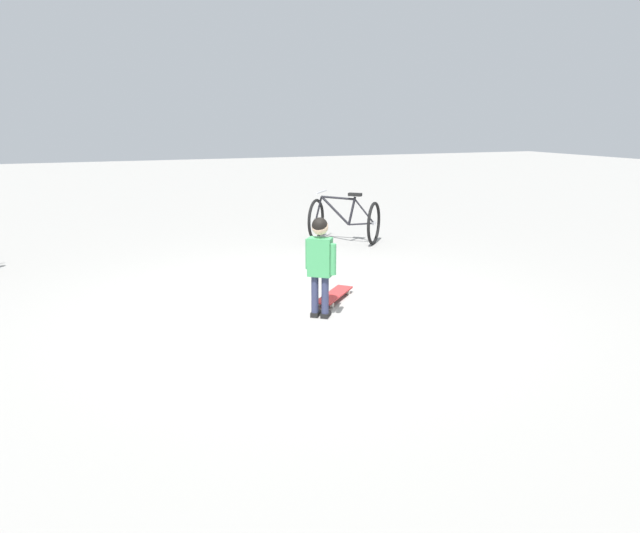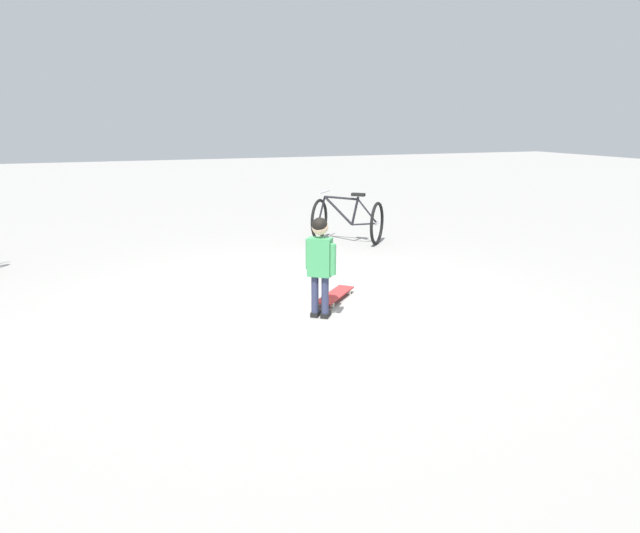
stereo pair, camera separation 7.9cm
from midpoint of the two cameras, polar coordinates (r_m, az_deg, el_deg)
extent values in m
plane|color=gray|center=(6.48, -2.22, -3.74)|extent=(50.00, 50.00, 0.00)
cylinder|color=#2D3351|center=(5.99, -0.89, -2.84)|extent=(0.08, 0.08, 0.42)
cube|color=black|center=(6.08, -0.80, -4.69)|extent=(0.17, 0.15, 0.05)
cylinder|color=#2D3351|center=(5.96, 0.13, -2.92)|extent=(0.08, 0.08, 0.42)
cube|color=black|center=(6.06, 0.20, -4.78)|extent=(0.17, 0.15, 0.05)
cube|color=#3F9959|center=(5.87, -0.39, 0.95)|extent=(0.26, 0.28, 0.40)
cylinder|color=#3F9959|center=(6.00, -1.55, 1.25)|extent=(0.06, 0.06, 0.32)
cylinder|color=#3F9959|center=(5.77, 0.93, 0.72)|extent=(0.06, 0.06, 0.32)
sphere|color=beige|center=(5.80, -0.39, 3.97)|extent=(0.17, 0.17, 0.17)
sphere|color=black|center=(5.79, -0.42, 4.10)|extent=(0.16, 0.16, 0.16)
cube|color=#B22D2D|center=(6.59, 1.08, -2.80)|extent=(0.66, 0.65, 0.02)
cube|color=#B7B7BC|center=(6.83, 1.89, -2.32)|extent=(0.10, 0.10, 0.02)
cube|color=#B7B7BC|center=(6.37, 0.22, -3.56)|extent=(0.10, 0.10, 0.02)
cylinder|color=beige|center=(6.86, 1.30, -2.44)|extent=(0.06, 0.06, 0.06)
cylinder|color=beige|center=(6.81, 2.48, -2.58)|extent=(0.06, 0.06, 0.06)
cylinder|color=beige|center=(6.40, -0.40, -3.68)|extent=(0.06, 0.06, 0.06)
cylinder|color=beige|center=(6.35, 0.84, -3.84)|extent=(0.06, 0.06, 0.06)
torus|color=black|center=(9.84, -0.63, 4.67)|extent=(0.56, 0.51, 0.71)
torus|color=black|center=(9.53, 5.12, 4.30)|extent=(0.56, 0.51, 0.71)
cylinder|color=#B7B7BC|center=(9.84, -0.63, 4.67)|extent=(0.08, 0.08, 0.06)
cylinder|color=#B7B7BC|center=(9.53, 5.12, 4.30)|extent=(0.08, 0.08, 0.06)
cylinder|color=black|center=(9.70, 1.28, 5.57)|extent=(0.37, 0.41, 0.48)
cylinder|color=black|center=(9.65, 1.57, 6.82)|extent=(0.42, 0.46, 0.06)
cylinder|color=black|center=(9.61, 2.95, 5.53)|extent=(0.12, 0.13, 0.48)
cylinder|color=black|center=(9.59, 3.88, 4.24)|extent=(0.31, 0.34, 0.08)
cylinder|color=black|center=(9.55, 4.19, 5.49)|extent=(0.26, 0.28, 0.40)
cylinder|color=black|center=(9.79, -0.36, 5.81)|extent=(0.11, 0.12, 0.41)
cube|color=black|center=(9.55, 3.26, 7.15)|extent=(0.22, 0.23, 0.05)
cylinder|color=#B7B7BC|center=(9.74, -0.08, 7.43)|extent=(0.36, 0.32, 0.02)
camera|label=1|loc=(0.04, -90.39, -0.10)|focal=32.23mm
camera|label=2|loc=(0.04, 89.61, 0.10)|focal=32.23mm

